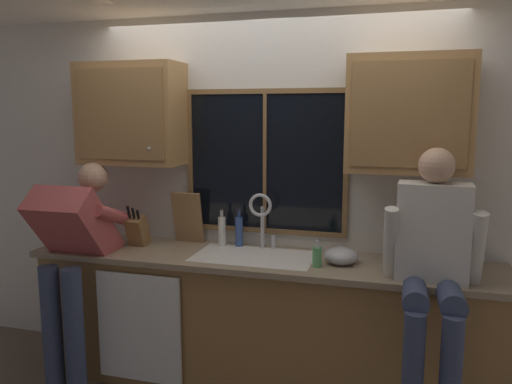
{
  "coord_description": "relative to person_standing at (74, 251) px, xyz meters",
  "views": [
    {
      "loc": [
        0.86,
        -3.42,
        1.87
      ],
      "look_at": [
        -0.03,
        -0.3,
        1.36
      ],
      "focal_mm": 35.15,
      "sensor_mm": 36.0,
      "label": 1
    }
  ],
  "objects": [
    {
      "name": "upper_cabinet_left",
      "position": [
        0.23,
        0.43,
        0.91
      ],
      "size": [
        0.74,
        0.36,
        0.72
      ],
      "color": "#A87A47"
    },
    {
      "name": "person_sitting_on_counter",
      "position": [
        2.29,
        0.02,
        0.16
      ],
      "size": [
        0.54,
        0.6,
        1.26
      ],
      "color": "#384260",
      "rests_on": "countertop"
    },
    {
      "name": "cutting_board",
      "position": [
        0.61,
        0.51,
        0.16
      ],
      "size": [
        0.22,
        0.1,
        0.38
      ],
      "primitive_type": "cube",
      "rotation": [
        0.21,
        0.0,
        0.0
      ],
      "color": "#997047",
      "rests_on": "countertop"
    },
    {
      "name": "window_frame_left",
      "position": [
        0.61,
        0.58,
        0.58
      ],
      "size": [
        0.03,
        0.02,
        0.95
      ],
      "primitive_type": "cube",
      "color": "brown"
    },
    {
      "name": "bottle_tall_clear",
      "position": [
        1.01,
        0.51,
        0.09
      ],
      "size": [
        0.06,
        0.06,
        0.28
      ],
      "color": "#334C8C",
      "rests_on": "countertop"
    },
    {
      "name": "ceiling_downlight_left",
      "position": [
        0.3,
        -0.0,
        1.6
      ],
      "size": [
        0.14,
        0.14,
        0.01
      ],
      "primitive_type": "cylinder",
      "color": "#FFEAB2"
    },
    {
      "name": "dishwasher_front",
      "position": [
        0.47,
        -0.01,
        -0.49
      ],
      "size": [
        0.6,
        0.02,
        0.74
      ],
      "primitive_type": "cube",
      "color": "white"
    },
    {
      "name": "mixing_bowl",
      "position": [
        1.76,
        0.3,
        0.02
      ],
      "size": [
        0.22,
        0.22,
        0.11
      ],
      "primitive_type": "ellipsoid",
      "color": "#B7B7BC",
      "rests_on": "countertop"
    },
    {
      "name": "upper_cabinet_right",
      "position": [
        2.13,
        0.43,
        0.91
      ],
      "size": [
        0.74,
        0.36,
        0.72
      ],
      "color": "#A87A47"
    },
    {
      "name": "window_frame_right",
      "position": [
        1.75,
        0.58,
        0.58
      ],
      "size": [
        0.03,
        0.02,
        0.95
      ],
      "primitive_type": "cube",
      "color": "brown"
    },
    {
      "name": "soap_dispenser",
      "position": [
        1.62,
        0.18,
        0.04
      ],
      "size": [
        0.06,
        0.07,
        0.17
      ],
      "color": "#59A566",
      "rests_on": "countertop"
    },
    {
      "name": "person_standing",
      "position": [
        0.0,
        0.0,
        0.0
      ],
      "size": [
        0.53,
        0.71,
        1.52
      ],
      "color": "#384260",
      "rests_on": "floor"
    },
    {
      "name": "window_frame_bottom",
      "position": [
        1.18,
        0.58,
        0.08
      ],
      "size": [
        1.17,
        0.02,
        0.04
      ],
      "primitive_type": "cube",
      "color": "brown"
    },
    {
      "name": "lower_cabinet_run",
      "position": [
        1.23,
        0.31,
        -0.51
      ],
      "size": [
        3.08,
        0.58,
        0.88
      ],
      "primitive_type": "cube",
      "color": "olive",
      "rests_on": "floor"
    },
    {
      "name": "back_wall",
      "position": [
        1.23,
        0.66,
        0.33
      ],
      "size": [
        5.48,
        0.12,
        2.55
      ],
      "primitive_type": "cube",
      "color": "silver",
      "rests_on": "floor"
    },
    {
      "name": "faucet",
      "position": [
        1.19,
        0.48,
        0.23
      ],
      "size": [
        0.18,
        0.09,
        0.4
      ],
      "color": "silver",
      "rests_on": "countertop"
    },
    {
      "name": "window_glass",
      "position": [
        1.18,
        0.59,
        0.58
      ],
      "size": [
        1.1,
        0.02,
        0.95
      ],
      "primitive_type": "cube",
      "color": "black"
    },
    {
      "name": "knife_block",
      "position": [
        0.3,
        0.33,
        0.08
      ],
      "size": [
        0.12,
        0.18,
        0.32
      ],
      "color": "olive",
      "rests_on": "countertop"
    },
    {
      "name": "sink",
      "position": [
        1.18,
        0.3,
        -0.13
      ],
      "size": [
        0.8,
        0.46,
        0.21
      ],
      "color": "white",
      "rests_on": "lower_cabinet_run"
    },
    {
      "name": "bottle_green_glass",
      "position": [
        0.89,
        0.48,
        0.09
      ],
      "size": [
        0.05,
        0.05,
        0.28
      ],
      "color": "silver",
      "rests_on": "countertop"
    },
    {
      "name": "window_frame_top",
      "position": [
        1.18,
        0.58,
        1.07
      ],
      "size": [
        1.17,
        0.02,
        0.04
      ],
      "primitive_type": "cube",
      "color": "brown"
    },
    {
      "name": "countertop",
      "position": [
        1.23,
        0.29,
        -0.05
      ],
      "size": [
        3.14,
        0.62,
        0.04
      ],
      "primitive_type": "cube",
      "color": "gray",
      "rests_on": "lower_cabinet_run"
    },
    {
      "name": "window_mullion_center",
      "position": [
        1.18,
        0.58,
        0.58
      ],
      "size": [
        0.02,
        0.02,
        0.95
      ],
      "primitive_type": "cube",
      "color": "brown"
    }
  ]
}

